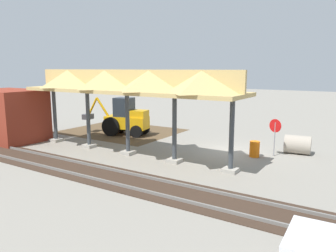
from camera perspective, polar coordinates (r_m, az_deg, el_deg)
The scene contains 10 objects.
ground_plane at distance 20.21m, azimuth 10.84°, elevation -4.40°, with size 120.00×120.00×0.00m, color gray.
dirt_work_zone at distance 26.47m, azimuth -8.14°, elevation -0.89°, with size 8.71×7.00×0.01m, color brown.
platform_canopy at distance 18.78m, azimuth -7.21°, elevation 7.46°, with size 13.88×3.20×4.90m.
rail_tracks at distance 13.83m, azimuth -0.83°, elevation -10.90°, with size 60.00×2.58×0.15m.
stop_sign at distance 19.49m, azimuth 18.14°, elevation -0.61°, with size 0.73×0.28×2.15m.
backhoe at distance 24.77m, azimuth -7.51°, elevation 1.33°, with size 5.38×2.33×2.82m.
dirt_mound at distance 28.03m, azimuth -9.03°, elevation -0.32°, with size 4.80×4.80×1.39m, color brown.
concrete_pipe at distance 20.73m, azimuth 21.63°, elevation -3.03°, with size 1.57×1.25×1.09m.
brick_utility_building at distance 25.28m, azimuth -26.01°, elevation 1.70°, with size 4.85×3.37×3.51m, color maroon.
traffic_barrel at distance 19.25m, azimuth 14.84°, elevation -3.90°, with size 0.56×0.56×0.90m, color orange.
Camera 1 is at (-7.07, 18.27, 4.97)m, focal length 35.00 mm.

